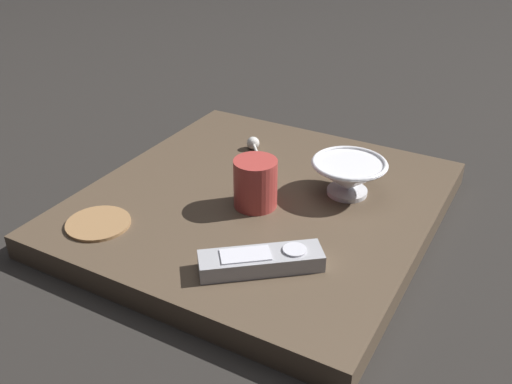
% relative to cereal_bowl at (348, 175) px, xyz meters
% --- Properties ---
extents(ground_plane, '(6.00, 6.00, 0.00)m').
position_rel_cereal_bowl_xyz_m(ground_plane, '(-0.13, -0.08, -0.08)').
color(ground_plane, black).
extents(table, '(0.57, 0.60, 0.04)m').
position_rel_cereal_bowl_xyz_m(table, '(-0.13, -0.08, -0.06)').
color(table, '#4C3D2D').
rests_on(table, ground).
extents(cereal_bowl, '(0.13, 0.13, 0.06)m').
position_rel_cereal_bowl_xyz_m(cereal_bowl, '(0.00, 0.00, 0.00)').
color(cereal_bowl, silver).
rests_on(cereal_bowl, table).
extents(coffee_mug, '(0.07, 0.07, 0.08)m').
position_rel_cereal_bowl_xyz_m(coffee_mug, '(-0.12, -0.11, 0.01)').
color(coffee_mug, '#A53833').
rests_on(coffee_mug, table).
extents(teaspoon, '(0.10, 0.12, 0.03)m').
position_rel_cereal_bowl_xyz_m(teaspoon, '(-0.22, 0.06, -0.02)').
color(teaspoon, silver).
rests_on(teaspoon, table).
extents(tv_remote_near, '(0.17, 0.15, 0.03)m').
position_rel_cereal_bowl_xyz_m(tv_remote_near, '(-0.03, -0.26, -0.02)').
color(tv_remote_near, '#9E9EA3').
rests_on(tv_remote_near, table).
extents(drink_coaster, '(0.10, 0.10, 0.01)m').
position_rel_cereal_bowl_xyz_m(drink_coaster, '(-0.31, -0.29, -0.03)').
color(drink_coaster, olive).
rests_on(drink_coaster, table).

